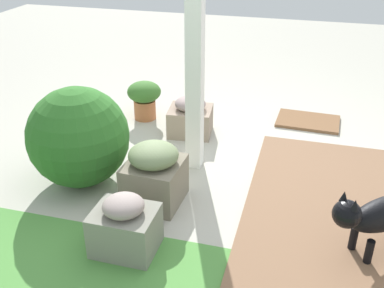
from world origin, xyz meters
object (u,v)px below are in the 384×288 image
(stone_planter_far, at_px, (125,226))
(terracotta_pot_broad, at_px, (144,97))
(stone_planter_nearest, at_px, (190,117))
(dog, at_px, (384,214))
(porch_pillar, at_px, (195,20))
(doormat, at_px, (308,121))
(stone_planter_mid, at_px, (154,174))
(round_shrub, at_px, (78,137))

(stone_planter_far, distance_m, terracotta_pot_broad, 2.08)
(stone_planter_nearest, xyz_separation_m, terracotta_pot_broad, (0.56, -0.22, 0.07))
(terracotta_pot_broad, bearing_deg, stone_planter_nearest, 158.45)
(terracotta_pot_broad, relative_size, dog, 0.60)
(porch_pillar, relative_size, stone_planter_far, 6.11)
(doormat, bearing_deg, stone_planter_nearest, 26.89)
(porch_pillar, xyz_separation_m, dog, (-1.43, 0.78, -0.94))
(stone_planter_mid, bearing_deg, porch_pillar, -103.53)
(stone_planter_nearest, xyz_separation_m, stone_planter_mid, (-0.05, 1.19, 0.06))
(stone_planter_nearest, xyz_separation_m, dog, (-1.63, 1.36, 0.13))
(porch_pillar, bearing_deg, dog, 151.54)
(stone_planter_far, bearing_deg, dog, -165.61)
(doormat, bearing_deg, dog, 105.07)
(terracotta_pot_broad, distance_m, doormat, 1.72)
(stone_planter_nearest, relative_size, stone_planter_mid, 0.93)
(porch_pillar, relative_size, stone_planter_mid, 5.15)
(porch_pillar, bearing_deg, doormat, -128.45)
(stone_planter_mid, height_order, doormat, stone_planter_mid)
(porch_pillar, relative_size, dog, 3.70)
(stone_planter_nearest, distance_m, doormat, 1.26)
(stone_planter_nearest, bearing_deg, doormat, -153.11)
(terracotta_pot_broad, distance_m, dog, 2.70)
(stone_planter_mid, height_order, round_shrub, round_shrub)
(doormat, bearing_deg, stone_planter_far, 65.59)
(doormat, bearing_deg, round_shrub, 43.63)
(dog, bearing_deg, terracotta_pot_broad, -35.84)
(stone_planter_far, bearing_deg, doormat, -114.41)
(porch_pillar, height_order, stone_planter_nearest, porch_pillar)
(stone_planter_far, xyz_separation_m, dog, (-1.58, -0.40, 0.12))
(stone_planter_nearest, relative_size, dog, 0.67)
(stone_planter_mid, bearing_deg, doormat, -121.07)
(dog, bearing_deg, porch_pillar, -28.46)
(stone_planter_nearest, xyz_separation_m, doormat, (-1.11, -0.57, -0.16))
(stone_planter_mid, bearing_deg, terracotta_pot_broad, -66.63)
(porch_pillar, xyz_separation_m, stone_planter_mid, (0.15, 0.61, -1.01))
(stone_planter_mid, relative_size, dog, 0.72)
(stone_planter_nearest, height_order, stone_planter_mid, stone_planter_mid)
(stone_planter_nearest, distance_m, terracotta_pot_broad, 0.60)
(stone_planter_nearest, distance_m, dog, 2.13)
(porch_pillar, height_order, doormat, porch_pillar)
(round_shrub, relative_size, doormat, 1.27)
(stone_planter_nearest, height_order, doormat, stone_planter_nearest)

